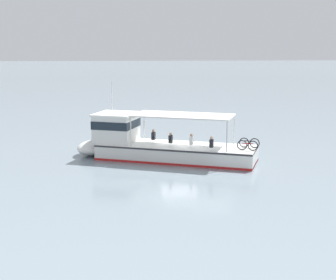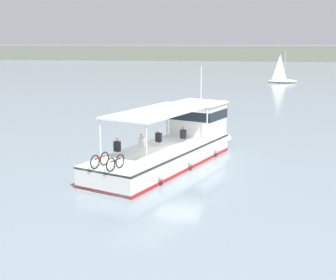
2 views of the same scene
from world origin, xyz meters
The scene contains 4 objects.
ground_plane centered at (0.00, 0.00, 0.00)m, with size 400.00×400.00×0.00m, color gray.
distant_shoreline centered at (0.00, 148.44, 2.62)m, with size 400.00×28.00×5.23m, color slate.
ferry_main centered at (-0.34, 1.82, 1.02)m, with size 7.52×12.96×5.32m.
sailboat_off_bow centered at (10.17, 54.05, 0.54)m, with size 4.89×1.73×5.40m.
Camera 2 is at (3.13, -23.63, 6.83)m, focal length 48.43 mm.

